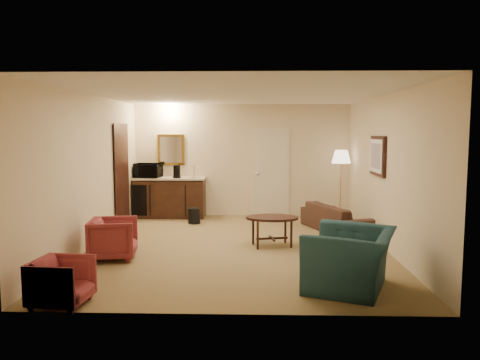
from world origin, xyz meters
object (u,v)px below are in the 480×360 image
at_px(floor_lamp, 341,185).
at_px(sofa, 338,214).
at_px(coffee_table, 272,231).
at_px(microwave, 148,169).
at_px(wetbar_cabinet, 170,197).
at_px(rose_chair_near, 113,236).
at_px(waste_bin, 194,216).
at_px(coffee_maker, 177,172).
at_px(teal_armchair, 350,249).
at_px(rose_chair_far, 62,280).

bearing_deg(floor_lamp, sofa, -102.80).
bearing_deg(coffee_table, microwave, 135.70).
bearing_deg(wetbar_cabinet, rose_chair_near, -94.03).
height_order(waste_bin, coffee_maker, coffee_maker).
xyz_separation_m(teal_armchair, microwave, (-3.65, 4.84, 0.61)).
bearing_deg(teal_armchair, rose_chair_near, -88.83).
bearing_deg(teal_armchair, waste_bin, -126.89).
xyz_separation_m(rose_chair_far, floor_lamp, (4.10, 5.20, 0.48)).
distance_m(rose_chair_far, coffee_table, 3.79).
bearing_deg(teal_armchair, coffee_table, -135.57).
distance_m(sofa, floor_lamp, 1.21).
height_order(teal_armchair, floor_lamp, floor_lamp).
relative_size(rose_chair_near, rose_chair_far, 1.16).
distance_m(rose_chair_near, coffee_maker, 3.58).
bearing_deg(teal_armchair, wetbar_cabinet, -125.09).
bearing_deg(floor_lamp, rose_chair_far, -128.25).
relative_size(teal_armchair, coffee_table, 1.28).
distance_m(wetbar_cabinet, teal_armchair, 5.76).
relative_size(coffee_table, waste_bin, 2.75).
relative_size(teal_armchair, coffee_maker, 3.95).
bearing_deg(wetbar_cabinet, waste_bin, -47.92).
height_order(teal_armchair, coffee_maker, coffee_maker).
relative_size(waste_bin, microwave, 0.56).
xyz_separation_m(sofa, coffee_maker, (-3.42, 1.35, 0.71)).
relative_size(rose_chair_near, floor_lamp, 0.45).
distance_m(teal_armchair, coffee_maker, 5.64).
bearing_deg(wetbar_cabinet, microwave, 178.05).
distance_m(rose_chair_near, floor_lamp, 5.24).
xyz_separation_m(rose_chair_near, coffee_maker, (0.43, 3.48, 0.71)).
bearing_deg(coffee_maker, teal_armchair, -51.36).
xyz_separation_m(rose_chair_near, rose_chair_far, (0.00, -1.97, -0.05)).
bearing_deg(rose_chair_far, wetbar_cabinet, 2.70).
relative_size(wetbar_cabinet, coffee_table, 1.82).
relative_size(sofa, coffee_maker, 6.19).
height_order(teal_armchair, waste_bin, teal_armchair).
bearing_deg(coffee_table, coffee_maker, 128.58).
height_order(wetbar_cabinet, sofa, wetbar_cabinet).
relative_size(rose_chair_near, coffee_table, 0.78).
bearing_deg(floor_lamp, rose_chair_near, -141.79).
height_order(wetbar_cabinet, coffee_table, wetbar_cabinet).
distance_m(teal_armchair, floor_lamp, 4.57).
bearing_deg(teal_armchair, rose_chair_far, -56.71).
relative_size(microwave, coffee_maker, 2.00).
bearing_deg(wetbar_cabinet, floor_lamp, -4.75).
height_order(coffee_table, microwave, microwave).
bearing_deg(rose_chair_far, floor_lamp, -32.96).
distance_m(teal_armchair, rose_chair_near, 3.64).
distance_m(rose_chair_near, waste_bin, 2.97).
height_order(floor_lamp, waste_bin, floor_lamp).
bearing_deg(waste_bin, floor_lamp, 7.13).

